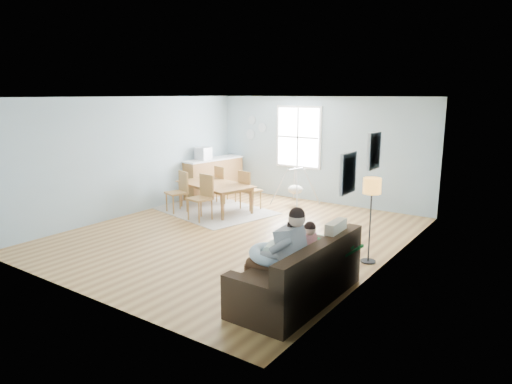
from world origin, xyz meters
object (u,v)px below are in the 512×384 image
Objects in this scene: counter at (213,177)px; dining_table at (214,197)px; monitor at (203,153)px; baby_swing at (295,189)px; chair_se at (203,194)px; chair_nw at (223,182)px; toddler at (304,244)px; sofa at (301,278)px; floor_lamp at (372,193)px; father at (281,253)px; storage_cube at (306,274)px; chair_ne at (248,188)px; chair_sw at (180,189)px.

dining_table is at bearing -49.21° from counter.
counter is 5.22× the size of monitor.
dining_table is 2.09m from baby_swing.
chair_se is 1.05× the size of chair_nw.
toddler is at bearing -36.22° from monitor.
floor_lamp is at bearing 83.09° from sofa.
father is 0.72m from storage_cube.
chair_ne is at bearing -23.40° from counter.
sofa is 2.57× the size of toddler.
toddler is (0.06, 0.51, -0.01)m from father.
father is 2.27m from floor_lamp.
chair_ne is 1.91m from monitor.
baby_swing is (0.69, 1.09, -0.13)m from chair_ne.
counter is 1.79× the size of baby_swing.
monitor is at bearing 168.14° from chair_nw.
chair_ne is at bearing 155.43° from floor_lamp.
father reaches higher than storage_cube.
chair_sw reaches higher than sofa.
chair_se is at bearing -103.61° from chair_ne.
counter is (-0.49, 1.81, -0.03)m from chair_sw.
monitor is (-5.24, 3.98, 0.90)m from sofa.
father reaches higher than chair_se.
dining_table is at bearing -67.03° from chair_nw.
chair_se is (0.31, -0.74, 0.25)m from dining_table.
storage_cube is at bearing 102.45° from sofa.
chair_ne reaches higher than sofa.
chair_sw is at bearing -139.06° from chair_ne.
chair_ne is at bearing 76.39° from chair_se.
sofa is at bearing -68.77° from toddler.
chair_sw is (-4.95, 0.64, -0.63)m from floor_lamp.
sofa is 1.13× the size of counter.
counter is at bearing 140.24° from sofa.
chair_sw is 0.90× the size of baby_swing.
chair_nw is (-0.32, 0.75, 0.22)m from dining_table.
counter is 2.44m from baby_swing.
chair_se reaches higher than chair_sw.
monitor reaches higher than dining_table.
chair_nw is at bearing 140.31° from toddler.
toddler is 0.83× the size of chair_se.
storage_cube is 0.32× the size of dining_table.
dining_table is 1.86× the size of chair_se.
dining_table is 1.70m from monitor.
monitor is 2.66m from baby_swing.
storage_cube is 5.21m from chair_sw.
monitor is at bearing 142.77° from sofa.
chair_sw is 2.89m from baby_swing.
toddler is 4.82m from chair_ne.
sofa is 1.14× the size of dining_table.
monitor reaches higher than chair_sw.
counter reaches higher than chair_ne.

